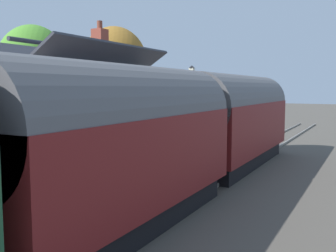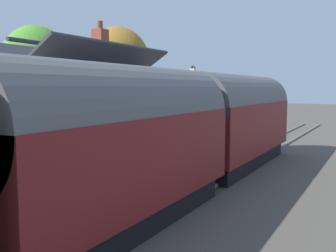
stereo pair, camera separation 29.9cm
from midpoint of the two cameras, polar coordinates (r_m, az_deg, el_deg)
ground_plane at (r=16.65m, az=4.46°, el=-7.17°), size 160.00×160.00×0.00m
platform at (r=18.41m, az=-6.26°, el=-4.38°), size 32.00×5.53×0.98m
platform_edge_coping at (r=16.98m, az=0.86°, el=-3.49°), size 32.00×0.36×0.02m
rail_near at (r=16.05m, az=9.77°, el=-7.47°), size 52.00×0.08×0.14m
rail_far at (r=16.57m, az=5.03°, el=-6.99°), size 52.00×0.08×0.14m
train at (r=10.38m, az=-5.55°, el=-2.55°), size 27.78×2.73×4.32m
station_building at (r=16.85m, az=-11.91°, el=2.04°), size 7.44×4.18×5.69m
bench_mid_platform at (r=25.51m, az=6.07°, el=0.62°), size 1.40×0.45×0.88m
planter_bench_left at (r=20.69m, az=-2.62°, el=-0.81°), size 0.51×0.51×0.78m
planter_under_sign at (r=21.88m, az=-5.19°, el=-0.73°), size 0.72×0.32×0.58m
planter_corner_building at (r=19.67m, az=2.88°, el=-0.97°), size 0.65×0.65×0.86m
lamp_post_platform at (r=20.24m, az=4.11°, el=5.62°), size 0.32×0.50×3.89m
tree_far_left at (r=24.17m, az=-18.70°, el=8.72°), size 4.07×3.99×7.36m
tree_behind_building at (r=30.26m, az=-19.58°, el=5.57°), size 2.81×2.45×5.32m
tree_mid_background at (r=29.87m, az=-7.22°, el=9.06°), size 5.16×4.95×8.33m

